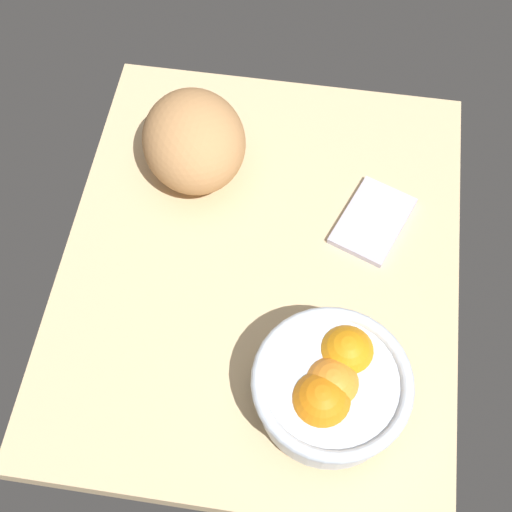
# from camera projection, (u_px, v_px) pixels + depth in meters

# --- Properties ---
(ground_plane) EXTENTS (0.67, 0.55, 0.03)m
(ground_plane) POSITION_uv_depth(u_px,v_px,m) (260.00, 266.00, 1.01)
(ground_plane) COLOR #D5B687
(fruit_bowl) EXTENTS (0.19, 0.19, 0.10)m
(fruit_bowl) POSITION_uv_depth(u_px,v_px,m) (331.00, 387.00, 0.85)
(fruit_bowl) COLOR silver
(fruit_bowl) RESTS_ON ground
(bread_loaf) EXTENTS (0.21, 0.20, 0.12)m
(bread_loaf) POSITION_uv_depth(u_px,v_px,m) (194.00, 141.00, 1.02)
(bread_loaf) COLOR tan
(bread_loaf) RESTS_ON ground
(napkin_folded) EXTENTS (0.15, 0.12, 0.01)m
(napkin_folded) POSITION_uv_depth(u_px,v_px,m) (373.00, 221.00, 1.02)
(napkin_folded) COLOR silver
(napkin_folded) RESTS_ON ground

